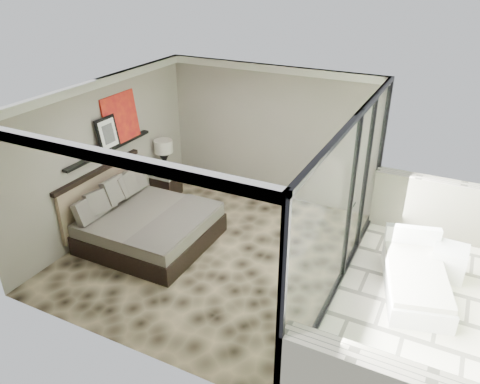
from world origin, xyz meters
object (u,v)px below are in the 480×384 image
at_px(ottoman, 449,261).
at_px(lounger, 415,279).
at_px(table_lamp, 164,152).
at_px(nightstand, 166,183).
at_px(bed, 145,224).

height_order(ottoman, lounger, lounger).
xyz_separation_m(table_lamp, lounger, (5.36, -1.05, -0.76)).
bearing_deg(lounger, nightstand, 154.33).
relative_size(table_lamp, ottoman, 1.38).
height_order(bed, lounger, bed).
relative_size(bed, lounger, 1.10).
xyz_separation_m(bed, nightstand, (-0.72, 1.71, -0.07)).
relative_size(ottoman, lounger, 0.27).
bearing_deg(lounger, ottoman, 42.12).
relative_size(table_lamp, lounger, 0.37).
bearing_deg(lounger, bed, 173.71).
bearing_deg(ottoman, lounger, -122.88).
distance_m(bed, ottoman, 5.20).
bearing_deg(lounger, table_lamp, 153.90).
bearing_deg(ottoman, bed, -164.90).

